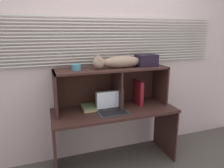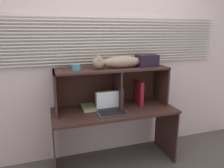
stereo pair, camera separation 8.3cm
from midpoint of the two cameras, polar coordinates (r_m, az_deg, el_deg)
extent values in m
cube|color=beige|center=(2.72, -0.63, 5.92)|extent=(4.40, 0.04, 2.50)
cube|color=silver|center=(2.67, -0.32, 5.97)|extent=(3.15, 0.02, 0.01)
cube|color=silver|center=(2.67, -0.32, 6.75)|extent=(3.15, 0.02, 0.01)
cube|color=silver|center=(2.66, -0.32, 7.53)|extent=(3.15, 0.02, 0.01)
cube|color=silver|center=(2.66, -0.32, 8.32)|extent=(3.15, 0.02, 0.01)
cube|color=silver|center=(2.66, -0.32, 9.11)|extent=(3.15, 0.02, 0.01)
cube|color=silver|center=(2.65, -0.33, 9.90)|extent=(3.15, 0.02, 0.01)
cube|color=silver|center=(2.65, -0.33, 10.69)|extent=(3.15, 0.02, 0.01)
cube|color=silver|center=(2.65, -0.33, 11.48)|extent=(3.15, 0.02, 0.01)
cube|color=silver|center=(2.65, -0.33, 12.28)|extent=(3.15, 0.02, 0.01)
cube|color=silver|center=(2.65, -0.33, 13.07)|extent=(3.15, 0.02, 0.01)
cube|color=silver|center=(2.65, -0.33, 13.87)|extent=(3.15, 0.02, 0.01)
cube|color=silver|center=(2.65, -0.33, 14.66)|extent=(3.15, 0.02, 0.01)
cube|color=silver|center=(2.65, -0.33, 15.46)|extent=(3.15, 0.02, 0.01)
cube|color=silver|center=(2.65, -0.33, 16.25)|extent=(3.15, 0.02, 0.01)
cube|color=silver|center=(2.65, -0.34, 17.05)|extent=(3.15, 0.02, 0.01)
cube|color=silver|center=(2.65, -0.34, 17.84)|extent=(3.15, 0.02, 0.01)
cube|color=#37201B|center=(2.55, 1.61, -7.32)|extent=(1.49, 0.59, 0.03)
cube|color=#37201B|center=(2.59, -14.68, -16.34)|extent=(0.02, 0.53, 0.69)
cube|color=#37201B|center=(3.00, 15.26, -11.94)|extent=(0.02, 0.53, 0.69)
cube|color=#37201B|center=(2.50, 0.96, 4.11)|extent=(1.38, 0.38, 0.02)
cube|color=#37201B|center=(2.44, -14.39, -2.32)|extent=(0.02, 0.38, 0.49)
cube|color=#37201B|center=(2.84, 14.05, 0.03)|extent=(0.02, 0.38, 0.49)
cube|color=#37201B|center=(2.58, 2.29, -1.21)|extent=(0.02, 0.36, 0.47)
cube|color=#3B2018|center=(2.73, -0.29, -0.11)|extent=(1.38, 0.01, 0.49)
ellipsoid|color=gray|center=(2.53, 3.69, 6.06)|extent=(0.50, 0.16, 0.14)
sphere|color=gray|center=(2.44, -2.75, 5.78)|extent=(0.14, 0.14, 0.14)
cone|color=#9A7662|center=(2.40, -2.56, 7.32)|extent=(0.06, 0.06, 0.06)
cone|color=gray|center=(2.47, -2.98, 7.51)|extent=(0.06, 0.06, 0.06)
cylinder|color=gray|center=(2.68, 10.54, 5.40)|extent=(0.26, 0.06, 0.06)
cube|color=#303030|center=(2.44, 1.13, -7.85)|extent=(0.36, 0.23, 0.01)
cube|color=#303030|center=(2.50, 0.32, -4.37)|extent=(0.36, 0.01, 0.23)
cube|color=white|center=(2.49, 0.35, -4.39)|extent=(0.32, 0.00, 0.20)
cube|color=black|center=(2.43, 1.22, -7.80)|extent=(0.30, 0.16, 0.00)
cube|color=maroon|center=(2.71, 8.15, -2.37)|extent=(0.05, 0.22, 0.31)
cube|color=tan|center=(2.56, -5.35, -6.70)|extent=(0.16, 0.20, 0.02)
cube|color=gray|center=(2.55, -5.33, -6.35)|extent=(0.16, 0.20, 0.01)
cube|color=#55693F|center=(2.55, -5.52, -6.00)|extent=(0.16, 0.20, 0.02)
cylinder|color=teal|center=(2.40, -8.82, 4.63)|extent=(0.10, 0.10, 0.07)
cube|color=black|center=(2.67, 10.43, 6.35)|extent=(0.26, 0.18, 0.15)
camera|label=1|loc=(0.04, -89.06, 0.24)|focal=33.41mm
camera|label=2|loc=(0.04, 90.94, -0.24)|focal=33.41mm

